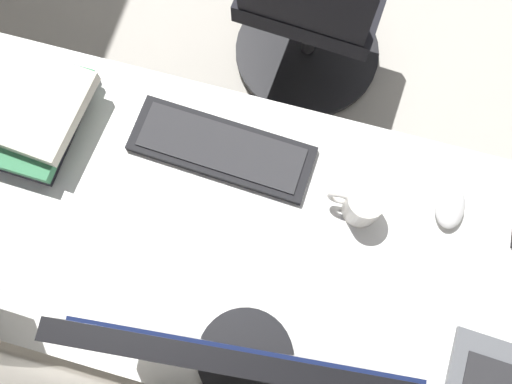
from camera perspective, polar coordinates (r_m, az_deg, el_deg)
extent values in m
cube|color=white|center=(1.18, -0.64, -5.44)|extent=(2.23, 0.68, 0.03)
cube|color=white|center=(1.55, 9.50, -11.69)|extent=(0.40, 0.50, 0.69)
cube|color=silver|center=(1.60, 11.47, -2.85)|extent=(0.37, 0.01, 0.61)
cylinder|color=black|center=(1.14, -1.17, -17.32)|extent=(0.20, 0.20, 0.01)
cylinder|color=black|center=(1.08, -1.23, -17.37)|extent=(0.04, 0.04, 0.10)
cube|color=black|center=(0.86, -1.57, -17.67)|extent=(0.50, 0.08, 0.36)
cube|color=#19234C|center=(0.86, -1.13, -16.61)|extent=(0.46, 0.05, 0.32)
cube|color=black|center=(1.22, -3.69, 4.65)|extent=(0.43, 0.16, 0.02)
cube|color=#2D2D30|center=(1.21, -3.73, 4.84)|extent=(0.38, 0.13, 0.00)
ellipsoid|color=silver|center=(1.24, 20.17, -1.45)|extent=(0.06, 0.10, 0.03)
cube|color=black|center=(1.34, -22.20, 7.37)|extent=(0.18, 0.29, 0.03)
cube|color=#3D8456|center=(1.30, -22.22, 7.55)|extent=(0.17, 0.28, 0.02)
cube|color=beige|center=(1.29, -23.01, 8.77)|extent=(0.24, 0.25, 0.03)
cylinder|color=silver|center=(1.16, 11.48, -1.36)|extent=(0.08, 0.08, 0.09)
torus|color=silver|center=(1.15, 8.99, -0.64)|extent=(0.06, 0.01, 0.06)
cylinder|color=black|center=(1.99, 6.07, 17.85)|extent=(0.05, 0.05, 0.37)
cylinder|color=black|center=(2.16, 5.51, 14.83)|extent=(0.56, 0.56, 0.03)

